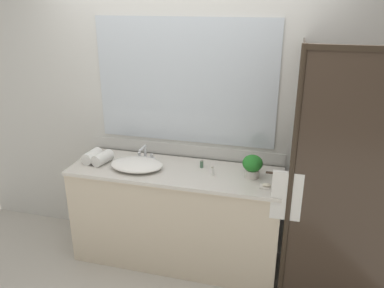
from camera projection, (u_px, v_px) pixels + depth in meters
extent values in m
plane|color=#B7B2A8|center=(176.00, 258.00, 3.57)|extent=(8.00, 8.00, 0.00)
cube|color=silver|center=(186.00, 113.00, 3.42)|extent=(4.40, 0.05, 2.60)
cube|color=silver|center=(185.00, 150.00, 3.51)|extent=(1.80, 0.01, 0.11)
cube|color=silver|center=(185.00, 82.00, 3.29)|extent=(1.59, 0.01, 1.07)
cube|color=beige|center=(176.00, 217.00, 3.42)|extent=(1.80, 0.56, 0.87)
cube|color=beige|center=(175.00, 172.00, 3.25)|extent=(1.80, 0.58, 0.03)
cylinder|color=#2D2319|center=(290.00, 187.00, 2.74)|extent=(0.04, 0.04, 2.00)
cube|color=#382B21|center=(366.00, 196.00, 2.62)|extent=(0.96, 0.01, 1.96)
cube|color=#382B21|center=(291.00, 171.00, 3.00)|extent=(0.01, 0.57, 1.96)
cylinder|color=#2D2319|center=(289.00, 175.00, 2.72)|extent=(0.32, 0.02, 0.02)
cube|color=white|center=(287.00, 196.00, 2.78)|extent=(0.22, 0.04, 0.38)
ellipsoid|color=white|center=(137.00, 164.00, 3.27)|extent=(0.46, 0.33, 0.07)
cube|color=silver|center=(146.00, 158.00, 3.46)|extent=(0.17, 0.04, 0.02)
cylinder|color=silver|center=(145.00, 152.00, 3.44)|extent=(0.02, 0.02, 0.11)
cylinder|color=silver|center=(142.00, 148.00, 3.36)|extent=(0.02, 0.13, 0.02)
cylinder|color=silver|center=(139.00, 155.00, 3.47)|extent=(0.02, 0.02, 0.04)
cylinder|color=silver|center=(152.00, 156.00, 3.44)|extent=(0.02, 0.02, 0.04)
cylinder|color=beige|center=(252.00, 173.00, 3.10)|extent=(0.11, 0.11, 0.07)
ellipsoid|color=#247527|center=(253.00, 163.00, 3.07)|extent=(0.16, 0.16, 0.13)
cube|color=silver|center=(266.00, 187.00, 2.94)|extent=(0.10, 0.07, 0.01)
ellipsoid|color=silver|center=(266.00, 185.00, 2.94)|extent=(0.07, 0.04, 0.02)
cylinder|color=white|center=(212.00, 171.00, 3.15)|extent=(0.03, 0.03, 0.06)
cylinder|color=#B7B2A8|center=(212.00, 167.00, 3.14)|extent=(0.02, 0.02, 0.01)
cylinder|color=#4C7056|center=(202.00, 164.00, 3.29)|extent=(0.03, 0.03, 0.06)
cylinder|color=#B7B2A8|center=(202.00, 160.00, 3.27)|extent=(0.02, 0.02, 0.01)
cylinder|color=white|center=(92.00, 156.00, 3.40)|extent=(0.12, 0.20, 0.10)
cylinder|color=white|center=(103.00, 158.00, 3.36)|extent=(0.15, 0.21, 0.10)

